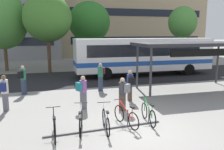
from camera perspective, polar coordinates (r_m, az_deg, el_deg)
name	(u,v)px	position (r m, az deg, el deg)	size (l,w,h in m)	color
ground	(137,128)	(9.43, 6.02, -12.72)	(200.00, 200.00, 0.00)	gray
bus_lane_asphalt	(89,78)	(19.44, -5.64, -0.66)	(80.00, 7.20, 0.01)	#232326
city_bus	(145,55)	(20.60, 7.99, 4.88)	(12.05, 2.68, 3.20)	white
bike_rack	(105,127)	(9.21, -1.69, -12.60)	(4.65, 0.35, 0.70)	#47474C
parked_bicycle_black_0	(54,127)	(8.68, -13.87, -12.32)	(0.52, 1.72, 0.99)	black
parked_bicycle_white_1	(81,122)	(9.00, -7.61, -11.26)	(0.54, 1.70, 0.99)	black
parked_bicycle_silver_2	(106,121)	(9.00, -1.52, -11.18)	(0.52, 1.72, 0.99)	black
parked_bicycle_red_3	(126,116)	(9.48, 3.44, -10.05)	(0.63, 1.67, 0.99)	black
parked_bicycle_green_4	(148,114)	(9.87, 8.85, -9.32)	(0.52, 1.72, 0.99)	black
transit_shelter	(190,45)	(15.91, 18.40, 6.84)	(7.08, 3.11, 3.06)	#38383D
commuter_navy_pack_0	(4,91)	(12.01, -24.74, -3.53)	(0.38, 0.56, 1.75)	#565660
commuter_black_pack_1	(130,84)	(12.69, 4.42, -2.09)	(0.38, 0.55, 1.68)	#47382D
commuter_teal_pack_2	(83,90)	(11.38, -7.18, -3.68)	(0.60, 0.52, 1.64)	#565660
commuter_black_pack_3	(23,78)	(14.90, -20.90, -0.69)	(0.50, 0.60, 1.76)	#2D3851
commuter_maroon_pack_5	(101,75)	(14.86, -2.76, 0.03)	(0.58, 0.59, 1.79)	#2D3851
commuter_grey_pack_6	(123,92)	(11.06, 2.72, -4.13)	(0.58, 0.59, 1.61)	#47382D
street_tree_0	(89,22)	(26.57, -5.54, 12.73)	(4.56, 4.56, 7.09)	brown
street_tree_1	(183,22)	(28.51, 16.82, 12.17)	(3.24, 3.24, 6.65)	brown
street_tree_2	(3,21)	(24.76, -25.03, 11.94)	(4.49, 4.49, 7.50)	brown
street_tree_3	(47,18)	(22.39, -15.48, 13.29)	(4.34, 4.34, 7.17)	brown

